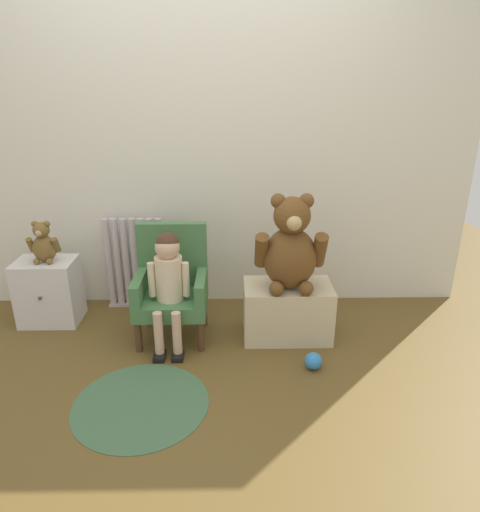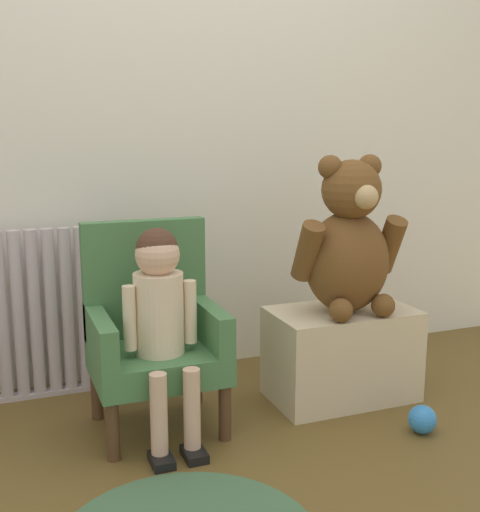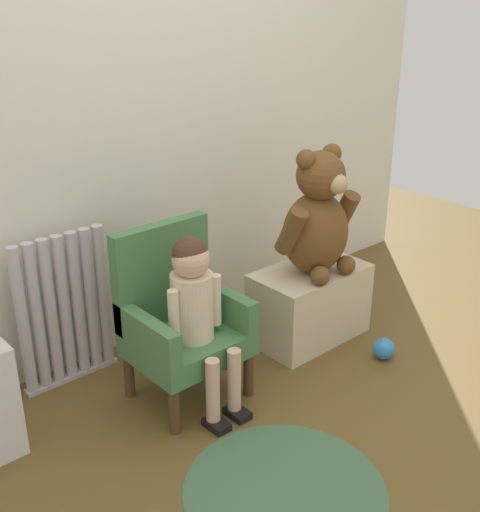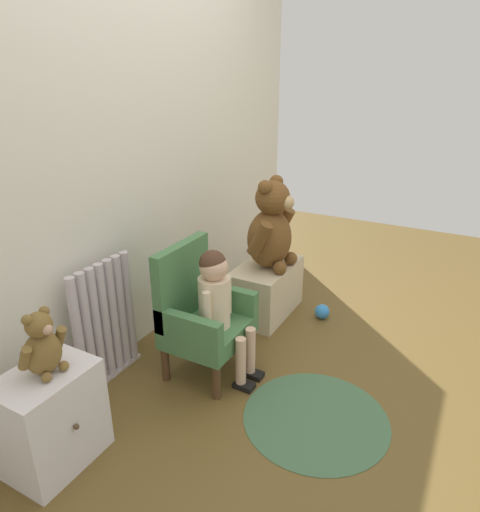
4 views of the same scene
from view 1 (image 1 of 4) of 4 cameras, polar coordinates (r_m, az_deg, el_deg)
ground_plane at (r=2.65m, az=-5.31°, el=-15.60°), size 6.00×6.00×0.00m
back_wall at (r=3.23m, az=-4.69°, el=14.26°), size 3.80×0.05×2.40m
radiator at (r=3.39m, az=-12.97°, el=-0.98°), size 0.43×0.05×0.68m
small_dresser at (r=3.41m, az=-22.76°, el=-4.10°), size 0.39×0.31×0.45m
child_armchair at (r=2.97m, az=-8.52°, el=-3.65°), size 0.45×0.39×0.73m
child_figure at (r=2.81m, az=-8.95°, el=-2.24°), size 0.25×0.35×0.73m
low_bench at (r=3.00m, az=5.92°, el=-6.84°), size 0.56×0.33×0.36m
large_teddy_bear at (r=2.80m, az=6.34°, el=1.00°), size 0.44×0.31×0.60m
small_teddy_bear at (r=3.27m, az=-23.34°, el=1.40°), size 0.20×0.14×0.28m
floor_rug at (r=2.56m, az=-12.29°, el=-17.60°), size 0.71×0.71×0.01m
toy_ball at (r=2.77m, az=9.14°, el=-12.83°), size 0.10×0.10×0.10m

